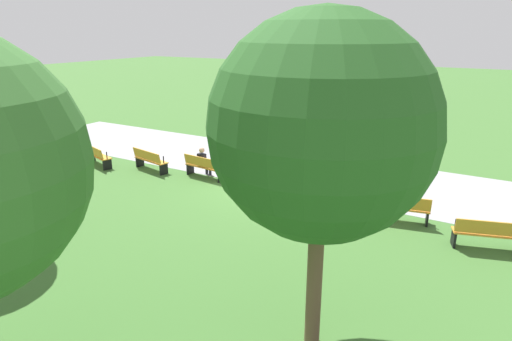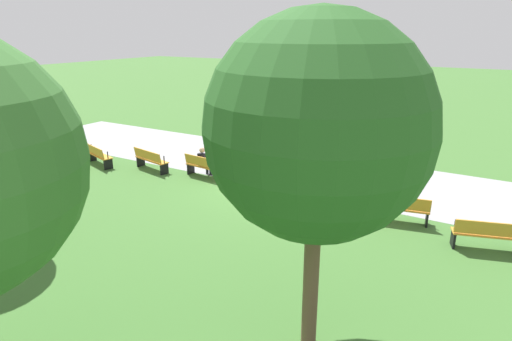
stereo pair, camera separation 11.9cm
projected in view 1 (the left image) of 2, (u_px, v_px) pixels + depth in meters
name	position (u px, v px, depth m)	size (l,w,h in m)	color
ground_plane	(263.00, 188.00, 15.84)	(120.00, 120.00, 0.00)	#3D6B2D
path_paving	(294.00, 168.00, 18.06)	(29.47, 5.19, 0.01)	#939399
bench_0	(97.00, 155.00, 18.23)	(1.81, 0.96, 0.89)	orange
bench_1	(150.00, 160.00, 17.59)	(1.81, 0.81, 0.89)	orange
bench_2	(204.00, 166.00, 16.72)	(1.79, 0.64, 0.89)	orange
bench_3	(262.00, 176.00, 15.63)	(1.75, 0.47, 0.89)	orange
bench_4	(325.00, 189.00, 14.35)	(1.79, 0.64, 0.89)	orange
bench_5	(399.00, 207.00, 12.87)	(1.81, 0.81, 0.89)	orange
bench_6	(489.00, 234.00, 11.22)	(1.81, 0.96, 0.89)	orange
person_seated	(204.00, 161.00, 16.86)	(0.36, 0.54, 1.20)	black
tree_1	(322.00, 128.00, 6.78)	(3.66, 3.66, 5.90)	brown
lamp_post	(304.00, 118.00, 15.05)	(0.32, 0.32, 3.65)	black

